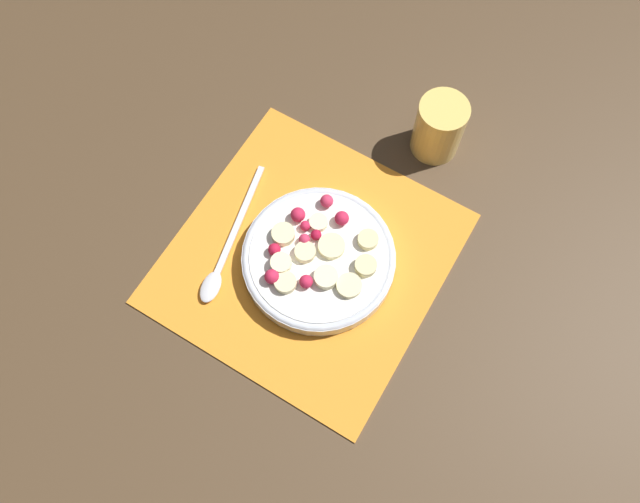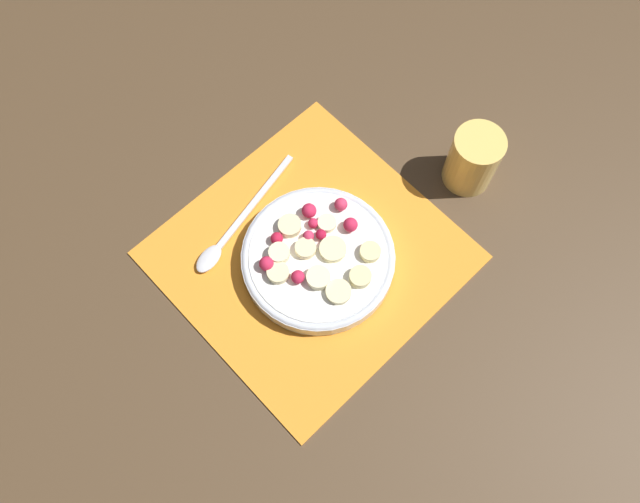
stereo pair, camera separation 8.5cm
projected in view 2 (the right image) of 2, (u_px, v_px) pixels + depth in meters
ground_plane at (310, 256)px, 0.89m from camera, size 3.00×3.00×0.00m
placemat at (310, 255)px, 0.89m from camera, size 0.37×0.36×0.01m
fruit_bowl at (320, 256)px, 0.87m from camera, size 0.21×0.21×0.05m
spoon at (228, 235)px, 0.89m from camera, size 0.22×0.06×0.01m
drinking_glass at (473, 159)px, 0.89m from camera, size 0.07×0.07×0.10m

